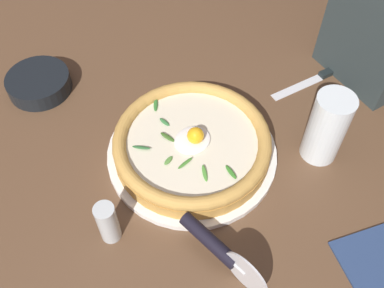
% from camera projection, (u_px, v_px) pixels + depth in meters
% --- Properties ---
extents(ground_plane, '(2.40, 2.40, 0.03)m').
position_uv_depth(ground_plane, '(168.00, 167.00, 0.79)').
color(ground_plane, brown).
rests_on(ground_plane, ground).
extents(pizza_plate, '(0.30, 0.30, 0.01)m').
position_uv_depth(pizza_plate, '(192.00, 153.00, 0.78)').
color(pizza_plate, white).
rests_on(pizza_plate, ground).
extents(pizza, '(0.28, 0.28, 0.06)m').
position_uv_depth(pizza, '(192.00, 143.00, 0.76)').
color(pizza, '#C58F40').
rests_on(pizza, pizza_plate).
extents(side_bowl, '(0.13, 0.13, 0.03)m').
position_uv_depth(side_bowl, '(39.00, 83.00, 0.87)').
color(side_bowl, black).
rests_on(side_bowl, ground).
extents(pizza_cutter, '(0.02, 0.16, 0.08)m').
position_uv_depth(pizza_cutter, '(219.00, 249.00, 0.64)').
color(pizza_cutter, silver).
rests_on(pizza_cutter, ground).
extents(table_knife, '(0.19, 0.07, 0.01)m').
position_uv_depth(table_knife, '(324.00, 75.00, 0.90)').
color(table_knife, silver).
rests_on(table_knife, ground).
extents(drinking_glass, '(0.07, 0.07, 0.14)m').
position_uv_depth(drinking_glass, '(325.00, 131.00, 0.74)').
color(drinking_glass, silver).
rests_on(drinking_glass, ground).
extents(folded_napkin, '(0.17, 0.14, 0.01)m').
position_uv_depth(folded_napkin, '(383.00, 254.00, 0.67)').
color(folded_napkin, navy).
rests_on(folded_napkin, ground).
extents(pepper_shaker, '(0.03, 0.03, 0.08)m').
position_uv_depth(pepper_shaker, '(108.00, 223.00, 0.66)').
color(pepper_shaker, silver).
rests_on(pepper_shaker, ground).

